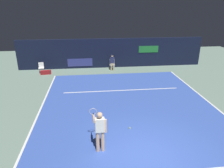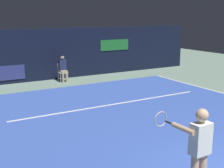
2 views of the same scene
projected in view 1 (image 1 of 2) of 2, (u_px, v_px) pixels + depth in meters
name	position (u px, v px, depth m)	size (l,w,h in m)	color
ground_plane	(127.00, 103.00, 12.18)	(31.71, 31.71, 0.00)	slate
court_surface	(127.00, 103.00, 12.18)	(9.84, 11.04, 0.01)	#3856B2
line_sideline_left	(205.00, 99.00, 12.69)	(0.10, 11.04, 0.01)	white
line_sideline_right	(41.00, 107.00, 11.67)	(0.10, 11.04, 0.01)	white
line_service	(122.00, 90.00, 13.97)	(7.67, 0.10, 0.01)	white
back_wall	(112.00, 53.00, 18.77)	(16.59, 0.33, 2.60)	black
tennis_player	(100.00, 129.00, 7.91)	(0.65, 0.93, 1.73)	#DBAD89
line_judge_on_chair	(112.00, 62.00, 18.17)	(0.46, 0.54, 1.32)	white
courtside_chair_near	(41.00, 67.00, 17.41)	(0.49, 0.47, 0.88)	white
tennis_ball	(130.00, 128.00, 9.67)	(0.07, 0.07, 0.07)	#CCE033
equipment_bag	(46.00, 72.00, 17.18)	(0.84, 0.32, 0.32)	maroon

